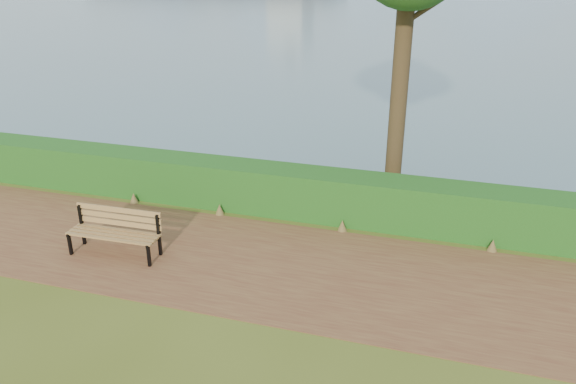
% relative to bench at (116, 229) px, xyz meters
% --- Properties ---
extents(ground, '(140.00, 140.00, 0.00)m').
position_rel_bench_xyz_m(ground, '(2.27, 0.06, -0.50)').
color(ground, '#4B5518').
rests_on(ground, ground).
extents(path, '(40.00, 3.40, 0.01)m').
position_rel_bench_xyz_m(path, '(2.27, 0.36, -0.50)').
color(path, brown).
rests_on(path, ground).
extents(hedge, '(32.00, 0.85, 1.00)m').
position_rel_bench_xyz_m(hedge, '(2.27, 2.66, -0.00)').
color(hedge, '#194814').
rests_on(hedge, ground).
extents(bench, '(1.76, 0.56, 0.87)m').
position_rel_bench_xyz_m(bench, '(0.00, 0.00, 0.00)').
color(bench, black).
rests_on(bench, ground).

